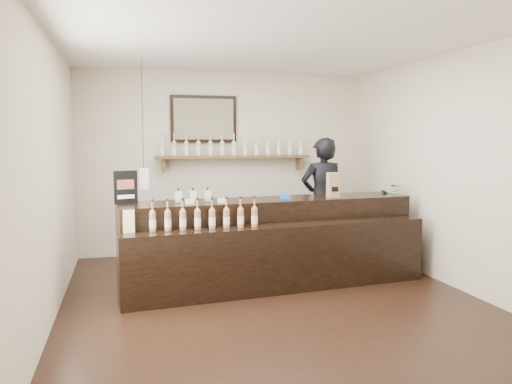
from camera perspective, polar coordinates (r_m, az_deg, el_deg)
The scene contains 10 objects.
ground at distance 5.72m, azimuth 1.65°, elevation -11.98°, with size 5.00×5.00×0.00m, color black.
room_shell at distance 5.44m, azimuth 1.71°, elevation 5.34°, with size 5.00×5.00×5.00m.
back_wall_decor at distance 7.72m, azimuth -4.34°, elevation 5.89°, with size 2.66×0.96×1.69m.
counter at distance 6.17m, azimuth 1.88°, elevation -6.00°, with size 3.73×1.30×1.20m.
promo_sign at distance 5.93m, azimuth -14.66°, elevation 0.53°, with size 0.27×0.10×0.38m.
paper_bag at distance 6.41m, azimuth 8.82°, elevation 0.77°, with size 0.15×0.12×0.32m.
tape_dispenser at distance 6.19m, azimuth 3.33°, elevation -0.46°, with size 0.13×0.09×0.11m.
side_cabinet at distance 7.29m, azimuth 14.67°, elevation -5.15°, with size 0.48×0.59×0.76m.
potted_plant at distance 7.21m, azimuth 14.79°, elevation -0.65°, with size 0.35×0.31×0.39m, color #316D2B.
shopkeeper at distance 7.36m, azimuth 7.57°, elevation 0.09°, with size 0.74×0.49×2.03m, color black.
Camera 1 is at (-1.54, -5.22, 1.77)m, focal length 35.00 mm.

